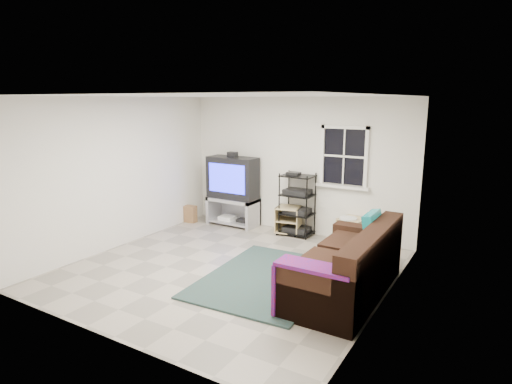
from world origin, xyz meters
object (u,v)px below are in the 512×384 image
Objects in this scene: side_table_left at (289,219)px; side_table_right at (353,229)px; tv_unit at (233,185)px; sofa at (348,269)px; av_rack at (297,208)px.

side_table_left is 1.29m from side_table_right.
tv_unit is 3.70m from sofa.
side_table_left is (-0.18, 0.03, -0.24)m from av_rack.
side_table_right is (1.11, 0.02, -0.24)m from av_rack.
tv_unit is 1.47m from av_rack.
sofa is (3.12, -1.93, -0.48)m from tv_unit.
side_table_right is (2.54, 0.06, -0.55)m from tv_unit.
av_rack is at bearing 1.64° from tv_unit.
av_rack reaches higher than sofa.
side_table_left is at bearing 3.22° from tv_unit.
side_table_right is at bearing 1.43° from tv_unit.
side_table_left is at bearing 179.68° from side_table_right.
av_rack is 0.54× the size of sofa.
sofa is (0.58, -2.00, 0.07)m from side_table_right.
av_rack is 0.30m from side_table_left.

